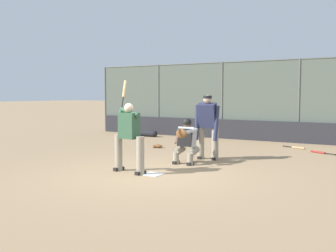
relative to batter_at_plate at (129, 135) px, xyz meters
name	(u,v)px	position (x,y,z in m)	size (l,w,h in m)	color
ground_plane	(153,174)	(-0.62, -0.08, -0.90)	(160.00, 160.00, 0.00)	#9E7F5B
home_plate_marker	(153,174)	(-0.62, -0.08, -0.89)	(0.43, 0.43, 0.01)	white
backstop_fence	(259,98)	(-0.62, -7.94, 0.80)	(15.80, 0.08, 3.21)	#515651
padding_wall	(257,131)	(-0.62, -7.84, -0.50)	(15.41, 0.18, 0.80)	#28282D
bleachers_beyond	(218,122)	(2.21, -10.44, -0.41)	(11.00, 2.50, 1.48)	slate
batter_at_plate	(129,135)	(0.00, 0.00, 0.00)	(0.96, 0.75, 2.20)	gray
catcher_behind_plate	(186,140)	(-0.60, -1.75, -0.27)	(0.65, 0.76, 1.22)	gray
umpire_home	(207,125)	(-0.82, -2.62, 0.09)	(0.74, 0.48, 1.83)	gray
spare_bat_near_backstop	(296,148)	(-2.51, -6.24, -0.86)	(0.81, 0.33, 0.07)	black
spare_bat_by_padding	(320,152)	(-3.39, -5.47, -0.86)	(0.82, 0.45, 0.07)	black
fielding_glove_on_dirt	(158,146)	(1.68, -3.97, -0.84)	(0.34, 0.26, 0.12)	brown
equipment_bag_dugout_side	(146,133)	(4.05, -6.82, -0.76)	(1.12, 0.28, 0.28)	black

